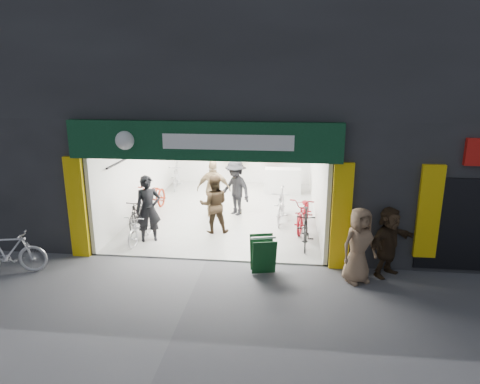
% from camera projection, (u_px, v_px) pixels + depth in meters
% --- Properties ---
extents(ground, '(60.00, 60.00, 0.00)m').
position_uv_depth(ground, '(206.00, 261.00, 10.76)').
color(ground, '#56565B').
rests_on(ground, ground).
extents(building, '(17.00, 10.27, 8.00)m').
position_uv_depth(building, '(258.00, 81.00, 14.29)').
color(building, '#232326').
rests_on(building, ground).
extents(bike_left_front, '(0.73, 1.67, 0.85)m').
position_uv_depth(bike_left_front, '(142.00, 227.00, 11.89)').
color(bike_left_front, silver).
rests_on(bike_left_front, ground).
extents(bike_left_midfront, '(0.49, 1.60, 0.95)m').
position_uv_depth(bike_left_midfront, '(138.00, 213.00, 12.94)').
color(bike_left_midfront, black).
rests_on(bike_left_midfront, ground).
extents(bike_left_midback, '(0.80, 2.02, 1.04)m').
position_uv_depth(bike_left_midback, '(155.00, 198.00, 14.33)').
color(bike_left_midback, maroon).
rests_on(bike_left_midback, ground).
extents(bike_left_back, '(0.73, 1.81, 1.05)m').
position_uv_depth(bike_left_back, '(176.00, 176.00, 17.32)').
color(bike_left_back, '#A6A7AB').
rests_on(bike_left_back, ground).
extents(bike_right_front, '(0.55, 1.71, 1.02)m').
position_uv_depth(bike_right_front, '(305.00, 228.00, 11.56)').
color(bike_right_front, black).
rests_on(bike_right_front, ground).
extents(bike_right_mid, '(1.04, 2.10, 1.05)m').
position_uv_depth(bike_right_mid, '(304.00, 212.00, 12.85)').
color(bike_right_mid, maroon).
rests_on(bike_right_mid, ground).
extents(bike_right_back, '(0.67, 1.86, 1.09)m').
position_uv_depth(bike_right_back, '(281.00, 205.00, 13.46)').
color(bike_right_back, '#ADAEB2').
rests_on(bike_right_back, ground).
extents(parked_bike, '(1.80, 0.85, 1.04)m').
position_uv_depth(parked_bike, '(8.00, 252.00, 9.96)').
color(parked_bike, silver).
rests_on(parked_bike, ground).
extents(customer_a, '(0.81, 0.69, 1.89)m').
position_uv_depth(customer_a, '(148.00, 209.00, 11.73)').
color(customer_a, black).
rests_on(customer_a, ground).
extents(customer_b, '(0.95, 0.80, 1.75)m').
position_uv_depth(customer_b, '(214.00, 204.00, 12.42)').
color(customer_b, '#342517').
rests_on(customer_b, ground).
extents(customer_c, '(1.36, 1.28, 1.85)m').
position_uv_depth(customer_c, '(236.00, 188.00, 13.97)').
color(customer_c, black).
rests_on(customer_c, ground).
extents(customer_d, '(1.11, 0.47, 1.89)m').
position_uv_depth(customer_d, '(214.00, 189.00, 13.78)').
color(customer_d, '#917854').
rests_on(customer_d, ground).
extents(pedestrian_near, '(1.01, 0.89, 1.74)m').
position_uv_depth(pedestrian_near, '(359.00, 245.00, 9.47)').
color(pedestrian_near, '#7D6148').
rests_on(pedestrian_near, ground).
extents(pedestrian_far, '(1.46, 1.41, 1.66)m').
position_uv_depth(pedestrian_far, '(388.00, 242.00, 9.78)').
color(pedestrian_far, '#332517').
rests_on(pedestrian_far, ground).
extents(sandwich_board, '(0.68, 0.69, 0.87)m').
position_uv_depth(sandwich_board, '(263.00, 254.00, 10.00)').
color(sandwich_board, '#0E3918').
rests_on(sandwich_board, ground).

